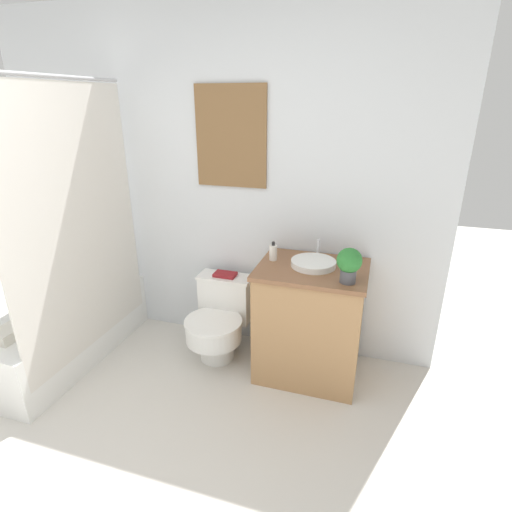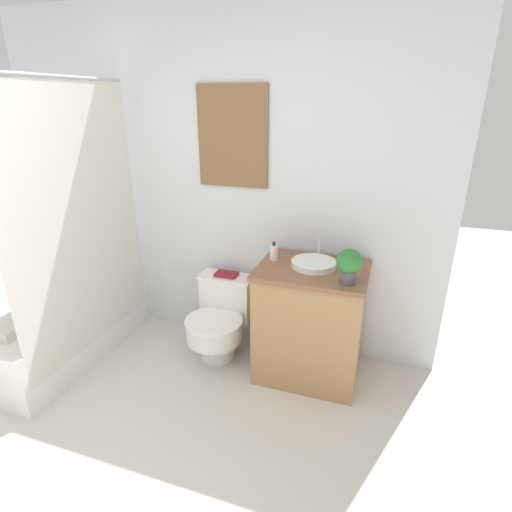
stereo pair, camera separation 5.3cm
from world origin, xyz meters
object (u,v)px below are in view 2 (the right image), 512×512
Objects in this scene: sink at (314,264)px; soap_bottle at (274,252)px; potted_plant at (349,264)px; toilet at (220,319)px; book_on_tank at (226,274)px.

sink and soap_bottle have the same top height.
potted_plant reaches higher than sink.
potted_plant is at bearing -11.11° from toilet.
sink reaches higher than book_on_tank.
toilet is at bearing -175.07° from soap_bottle.
potted_plant is (0.24, -0.19, 0.10)m from sink.
sink is at bearing 0.78° from toilet.
sink is at bearing -5.13° from soap_bottle.
soap_bottle is (0.40, 0.03, 0.58)m from toilet.
sink is at bearing -11.11° from book_on_tank.
sink is at bearing 141.40° from potted_plant.
sink is 2.54× the size of soap_bottle.
potted_plant reaches higher than soap_bottle.
potted_plant is at bearing -38.60° from sink.
potted_plant is 1.30× the size of book_on_tank.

